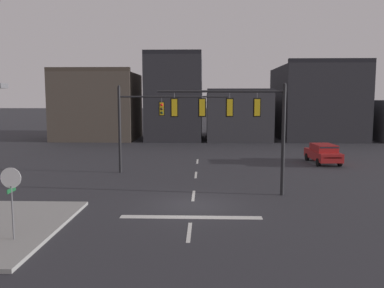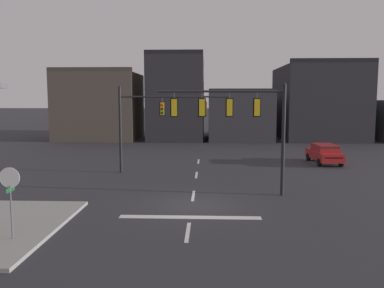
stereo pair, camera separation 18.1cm
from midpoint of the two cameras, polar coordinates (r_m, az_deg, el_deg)
name	(u,v)px [view 1 (the left image)]	position (r m, az deg, el deg)	size (l,w,h in m)	color
ground_plane	(192,205)	(20.14, -0.22, -8.79)	(400.00, 400.00, 0.00)	#2B2B30
stop_bar_paint	(191,217)	(18.22, -0.44, -10.44)	(6.40, 0.50, 0.01)	silver
lane_centreline	(193,196)	(22.07, -0.03, -7.41)	(0.16, 26.40, 0.01)	silver
signal_mast_near_side	(239,116)	(21.67, 6.49, 4.00)	(6.91, 0.68, 6.17)	black
signal_mast_far_side	(153,115)	(28.72, -5.76, 4.10)	(7.88, 1.08, 6.26)	black
stop_sign	(11,186)	(16.03, -24.76, -5.50)	(0.76, 0.64, 2.83)	#56565B
car_lot_nearside	(323,153)	(34.39, 18.11, -1.25)	(2.10, 4.53, 1.61)	#A81E1E
building_row	(246,107)	(53.40, 7.68, 5.24)	(51.18, 13.31, 11.04)	brown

